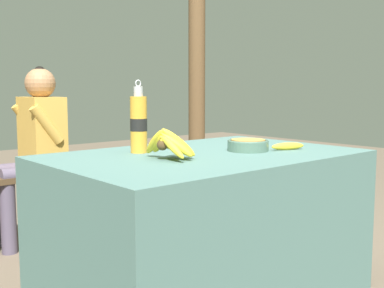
{
  "coord_description": "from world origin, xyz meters",
  "views": [
    {
      "loc": [
        -1.46,
        -1.59,
        0.98
      ],
      "look_at": [
        -0.03,
        0.05,
        0.72
      ],
      "focal_mm": 45.0,
      "sensor_mm": 36.0,
      "label": 1
    }
  ],
  "objects": [
    {
      "name": "banana_bunch_ripe",
      "position": [
        -0.24,
        -0.04,
        0.75
      ],
      "size": [
        0.18,
        0.28,
        0.14
      ],
      "color": "#4C381E",
      "rests_on": "market_counter"
    },
    {
      "name": "banana_bunch_green",
      "position": [
        0.45,
        1.32,
        0.51
      ],
      "size": [
        0.13,
        0.23,
        0.1
      ],
      "color": "#4C381E",
      "rests_on": "wooden_bench"
    },
    {
      "name": "water_bottle",
      "position": [
        -0.22,
        0.21,
        0.82
      ],
      "size": [
        0.08,
        0.08,
        0.33
      ],
      "color": "gold",
      "rests_on": "market_counter"
    },
    {
      "name": "seated_vendor",
      "position": [
        -0.25,
        1.29,
        0.65
      ],
      "size": [
        0.41,
        0.4,
        1.11
      ],
      "rotation": [
        0.0,
        0.0,
        3.08
      ],
      "color": "#564C60",
      "rests_on": "ground_plane"
    },
    {
      "name": "serving_bowl",
      "position": [
        0.21,
        -0.07,
        0.71
      ],
      "size": [
        0.19,
        0.19,
        0.05
      ],
      "color": "#4C6B5B",
      "rests_on": "market_counter"
    },
    {
      "name": "market_counter",
      "position": [
        0.0,
        0.0,
        0.34
      ],
      "size": [
        1.38,
        0.91,
        0.68
      ],
      "color": "#4C706B",
      "rests_on": "ground_plane"
    },
    {
      "name": "support_post_far",
      "position": [
        1.33,
        1.56,
        1.38
      ],
      "size": [
        0.14,
        0.14,
        2.77
      ],
      "color": "brown",
      "rests_on": "ground_plane"
    },
    {
      "name": "loose_banana_front",
      "position": [
        0.38,
        -0.17,
        0.7
      ],
      "size": [
        0.18,
        0.09,
        0.04
      ],
      "rotation": [
        0.0,
        0.0,
        -0.35
      ],
      "color": "yellow",
      "rests_on": "market_counter"
    },
    {
      "name": "wooden_bench",
      "position": [
        0.02,
        1.32,
        0.38
      ],
      "size": [
        1.48,
        0.32,
        0.46
      ],
      "color": "#4C3823",
      "rests_on": "ground_plane"
    }
  ]
}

